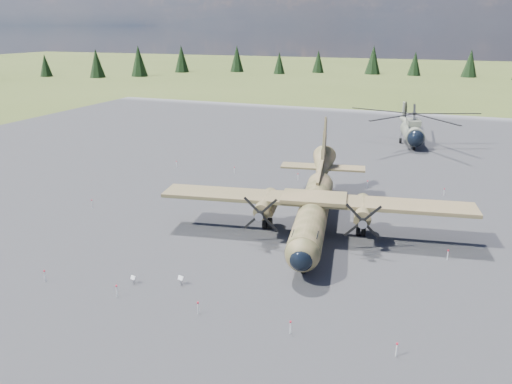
% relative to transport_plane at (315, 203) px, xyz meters
% --- Properties ---
extents(ground, '(500.00, 500.00, 0.00)m').
position_rel_transport_plane_xyz_m(ground, '(-5.38, -2.26, -2.49)').
color(ground, '#495425').
rests_on(ground, ground).
extents(apron, '(120.00, 120.00, 0.04)m').
position_rel_transport_plane_xyz_m(apron, '(-5.38, 7.74, -2.49)').
color(apron, '#5B5B60').
rests_on(apron, ground).
extents(transport_plane, '(26.36, 23.75, 8.68)m').
position_rel_transport_plane_xyz_m(transport_plane, '(0.00, 0.00, 0.00)').
color(transport_plane, '#3F4023').
rests_on(transport_plane, ground).
extents(helicopter_near, '(23.21, 24.79, 5.00)m').
position_rel_transport_plane_xyz_m(helicopter_near, '(5.58, 37.05, 1.05)').
color(helicopter_near, gray).
rests_on(helicopter_near, ground).
extents(info_placard_left, '(0.41, 0.24, 0.60)m').
position_rel_transport_plane_xyz_m(info_placard_left, '(-9.37, -13.88, -2.09)').
color(info_placard_left, gray).
rests_on(info_placard_left, ground).
extents(info_placard_right, '(0.46, 0.28, 0.68)m').
position_rel_transport_plane_xyz_m(info_placard_right, '(-6.20, -12.85, -2.04)').
color(info_placard_right, gray).
rests_on(info_placard_right, ground).
extents(barrier_fence, '(33.12, 29.62, 0.85)m').
position_rel_transport_plane_xyz_m(barrier_fence, '(-5.85, -2.34, -1.99)').
color(barrier_fence, silver).
rests_on(barrier_fence, ground).
extents(treeline, '(319.90, 315.80, 10.96)m').
position_rel_transport_plane_xyz_m(treeline, '(5.82, -1.72, 2.34)').
color(treeline, black).
rests_on(treeline, ground).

